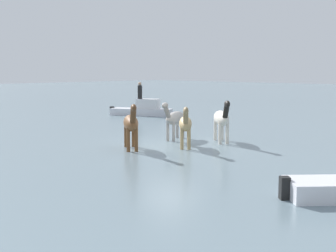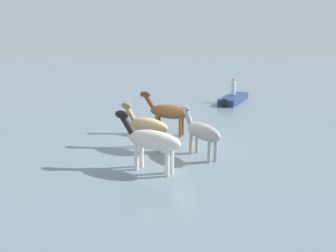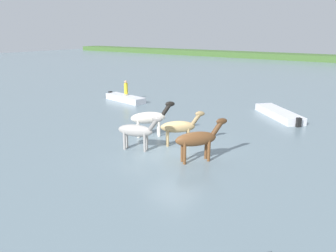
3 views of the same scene
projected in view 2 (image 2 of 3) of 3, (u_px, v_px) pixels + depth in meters
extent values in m
plane|color=slate|center=(166.00, 146.00, 13.03)|extent=(163.76, 163.76, 0.00)
ellipsoid|color=tan|center=(149.00, 126.00, 12.35)|extent=(1.72, 1.62, 0.62)
cylinder|color=tan|center=(136.00, 136.00, 12.66)|extent=(0.13, 0.13, 1.01)
cylinder|color=tan|center=(141.00, 135.00, 12.90)|extent=(0.13, 0.13, 1.01)
cylinder|color=tan|center=(158.00, 141.00, 12.07)|extent=(0.13, 0.13, 1.01)
cylinder|color=tan|center=(162.00, 139.00, 12.30)|extent=(0.13, 0.13, 1.01)
cylinder|color=olive|center=(130.00, 113.00, 12.77)|extent=(0.56, 0.53, 0.67)
ellipsoid|color=olive|center=(126.00, 106.00, 12.80)|extent=(0.51, 0.49, 0.27)
ellipsoid|color=silver|center=(154.00, 140.00, 10.22)|extent=(1.78, 1.87, 0.67)
cylinder|color=silver|center=(136.00, 154.00, 10.50)|extent=(0.15, 0.15, 1.10)
cylinder|color=silver|center=(142.00, 152.00, 10.77)|extent=(0.15, 0.15, 1.10)
cylinder|color=silver|center=(167.00, 161.00, 9.95)|extent=(0.15, 0.15, 1.10)
cylinder|color=silver|center=(172.00, 157.00, 10.23)|extent=(0.15, 0.15, 1.10)
cylinder|color=black|center=(127.00, 124.00, 10.58)|extent=(0.58, 0.61, 0.73)
ellipsoid|color=black|center=(122.00, 115.00, 10.60)|extent=(0.54, 0.56, 0.29)
ellipsoid|color=#9E9993|center=(203.00, 132.00, 11.49)|extent=(1.92, 1.10, 0.62)
cylinder|color=#9E9993|center=(191.00, 141.00, 12.00)|extent=(0.14, 0.14, 1.02)
cylinder|color=#9E9993|center=(197.00, 140.00, 12.15)|extent=(0.14, 0.14, 1.02)
cylinder|color=#9E9993|center=(209.00, 150.00, 11.10)|extent=(0.14, 0.14, 1.02)
cylinder|color=#9E9993|center=(216.00, 148.00, 11.26)|extent=(0.14, 0.14, 1.02)
cylinder|color=slate|center=(188.00, 116.00, 12.18)|extent=(0.60, 0.38, 0.68)
ellipsoid|color=slate|center=(185.00, 108.00, 12.26)|extent=(0.54, 0.36, 0.27)
ellipsoid|color=brown|center=(170.00, 112.00, 14.41)|extent=(1.66, 1.93, 0.67)
cylinder|color=brown|center=(157.00, 123.00, 14.64)|extent=(0.15, 0.15, 1.10)
cylinder|color=brown|center=(160.00, 121.00, 14.93)|extent=(0.15, 0.15, 1.10)
cylinder|color=brown|center=(180.00, 125.00, 14.19)|extent=(0.15, 0.15, 1.10)
cylinder|color=brown|center=(183.00, 124.00, 14.48)|extent=(0.15, 0.15, 1.10)
cylinder|color=#50311A|center=(149.00, 101.00, 14.70)|extent=(0.55, 0.62, 0.73)
ellipsoid|color=#50311A|center=(145.00, 94.00, 14.70)|extent=(0.51, 0.57, 0.29)
cube|color=navy|center=(234.00, 100.00, 22.48)|extent=(3.78, 3.54, 0.62)
cube|color=black|center=(225.00, 104.00, 20.65)|extent=(0.37, 0.37, 0.67)
cylinder|color=silver|center=(233.00, 88.00, 22.18)|extent=(0.32, 0.32, 0.95)
sphere|color=tan|center=(234.00, 80.00, 22.02)|extent=(0.24, 0.24, 0.24)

